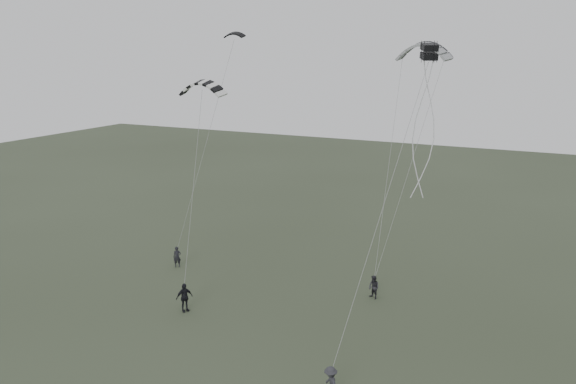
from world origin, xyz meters
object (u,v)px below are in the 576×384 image
at_px(flyer_right, 374,287).
at_px(kite_striped, 202,82).
at_px(kite_box, 429,52).
at_px(flyer_left, 177,257).
at_px(flyer_far, 330,384).
at_px(flyer_center, 184,297).
at_px(kite_pale_large, 424,44).
at_px(kite_dark_small, 234,33).

distance_m(flyer_right, kite_striped, 16.74).
height_order(kite_striped, kite_box, kite_box).
bearing_deg(flyer_left, flyer_far, -63.30).
xyz_separation_m(flyer_left, kite_striped, (3.73, -1.52, 12.60)).
xyz_separation_m(flyer_right, kite_striped, (-10.74, -2.46, 12.60)).
bearing_deg(flyer_left, flyer_center, -80.78).
xyz_separation_m(flyer_left, flyer_far, (15.91, -10.24, 0.06)).
bearing_deg(kite_box, kite_pale_large, 75.31).
bearing_deg(flyer_far, flyer_right, 150.15).
height_order(kite_dark_small, kite_pale_large, kite_dark_small).
relative_size(flyer_left, flyer_center, 0.85).
height_order(flyer_far, kite_dark_small, kite_dark_small).
distance_m(flyer_center, kite_pale_large, 22.25).
bearing_deg(flyer_center, kite_box, -42.43).
height_order(flyer_right, flyer_far, flyer_far).
bearing_deg(flyer_center, flyer_far, -81.68).
bearing_deg(flyer_far, flyer_center, -149.29).
distance_m(flyer_left, flyer_right, 14.50).
bearing_deg(kite_dark_small, kite_pale_large, 15.62).
bearing_deg(kite_dark_small, flyer_far, -46.44).
relative_size(flyer_far, kite_striped, 0.51).
xyz_separation_m(flyer_far, kite_dark_small, (-12.97, 14.04, 15.62)).
distance_m(kite_dark_small, kite_box, 15.74).
xyz_separation_m(kite_pale_large, kite_box, (2.25, -8.82, -0.49)).
xyz_separation_m(flyer_left, kite_pale_large, (15.38, 7.09, 14.91)).
distance_m(flyer_far, kite_dark_small, 24.69).
relative_size(flyer_right, flyer_far, 0.92).
distance_m(flyer_left, kite_box, 22.84).
relative_size(flyer_left, kite_pale_large, 0.40).
height_order(flyer_left, flyer_right, flyer_left).
bearing_deg(flyer_right, flyer_left, -147.41).
bearing_deg(kite_box, flyer_right, 110.79).
distance_m(flyer_right, kite_dark_small, 19.67).
height_order(flyer_far, kite_pale_large, kite_pale_large).
relative_size(flyer_left, kite_box, 2.00).
height_order(flyer_left, flyer_far, flyer_far).
relative_size(flyer_center, kite_pale_large, 0.46).
bearing_deg(flyer_right, kite_pale_large, 110.41).
distance_m(flyer_far, kite_striped, 19.53).
bearing_deg(kite_dark_small, kite_striped, -80.77).
relative_size(kite_dark_small, kite_pale_large, 0.40).
xyz_separation_m(flyer_right, flyer_far, (1.45, -11.18, 0.06)).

